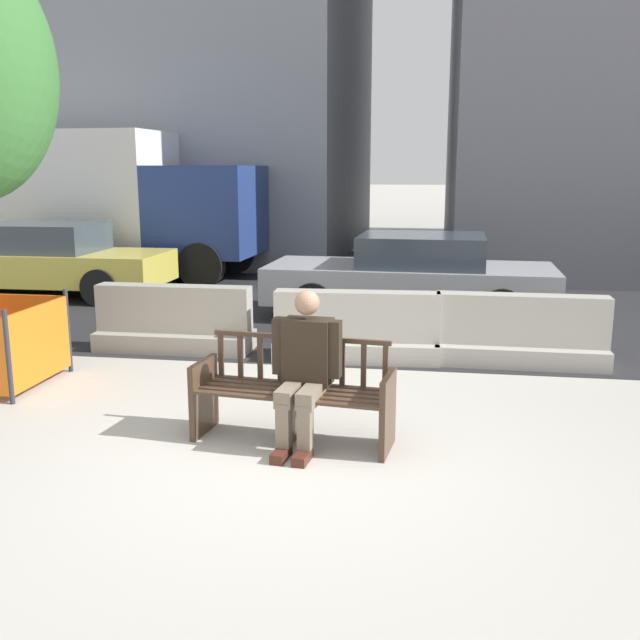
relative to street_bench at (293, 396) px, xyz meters
The scene contains 10 objects.
ground_plane 0.54m from the street_bench, 94.31° to the right, with size 200.00×200.00×0.00m, color #B7B2A8.
street_asphalt 8.34m from the street_bench, 90.19° to the left, with size 120.00×12.00×0.01m, color #28282B.
street_bench is the anchor object (origin of this frame).
seated_person 0.32m from the street_bench, 32.26° to the right, with size 0.59×0.76×1.31m.
jersey_barrier_centre 2.77m from the street_bench, 84.93° to the left, with size 2.03×0.78×0.84m.
jersey_barrier_left 3.55m from the street_bench, 126.60° to the left, with size 2.00×0.69×0.84m.
jersey_barrier_right 3.59m from the street_bench, 52.29° to the left, with size 2.01×0.71×0.84m.
car_taxi_near 8.53m from the street_bench, 132.53° to the left, with size 4.21×1.86×1.33m.
car_sedan_mid 5.47m from the street_bench, 81.23° to the left, with size 4.47×2.00×1.30m.
delivery_truck 10.65m from the street_bench, 125.06° to the left, with size 6.87×2.53×3.05m.
Camera 1 is at (1.16, -5.32, 2.30)m, focal length 40.00 mm.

